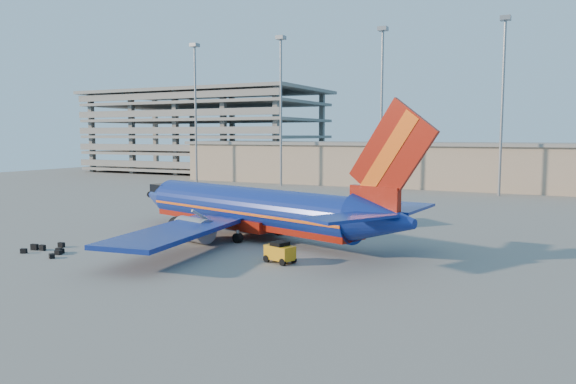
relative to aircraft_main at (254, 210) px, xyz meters
name	(u,v)px	position (x,y,z in m)	size (l,w,h in m)	color
ground	(291,233)	(1.97, 4.09, -2.73)	(220.00, 220.00, 0.00)	slate
terminal_building	(478,165)	(11.97, 62.09, 1.59)	(122.00, 16.00, 8.50)	gray
parking_garage	(206,128)	(-60.03, 78.14, 9.00)	(62.00, 32.00, 21.40)	slate
light_mast_row	(440,89)	(6.97, 50.09, 14.82)	(101.60, 1.60, 28.65)	gray
aircraft_main	(254,210)	(0.00, 0.00, 0.00)	(36.71, 34.78, 12.78)	navy
baggage_tug	(280,252)	(7.11, -8.37, -1.86)	(2.62, 2.00, 1.67)	orange
luggage_pile	(49,250)	(-12.21, -13.71, -2.51)	(4.69, 4.02, 0.53)	black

